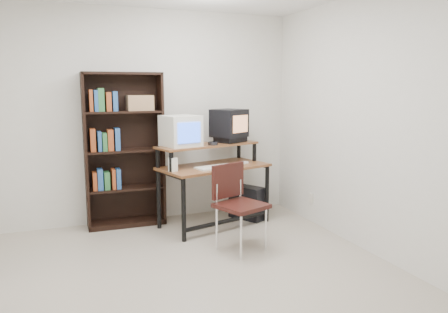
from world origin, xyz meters
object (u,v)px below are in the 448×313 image
object	(u,v)px
crt_tv	(229,123)
bookshelf	(124,148)
pc_tower	(247,202)
computer_desk	(213,168)
crt_monitor	(181,131)
school_chair	(236,197)

from	to	relation	value
crt_tv	bookshelf	world-z (taller)	bookshelf
pc_tower	crt_tv	bearing A→B (deg)	123.38
computer_desk	crt_monitor	xyz separation A→B (m)	(-0.38, 0.05, 0.46)
crt_monitor	school_chair	size ratio (longest dim) A/B	0.54
crt_monitor	school_chair	distance (m)	1.14
crt_tv	pc_tower	distance (m)	1.04
crt_monitor	school_chair	bearing A→B (deg)	-84.01
crt_monitor	pc_tower	distance (m)	1.28
school_chair	bookshelf	bearing A→B (deg)	106.29
crt_tv	school_chair	distance (m)	1.27
computer_desk	crt_monitor	distance (m)	0.60
computer_desk	school_chair	world-z (taller)	computer_desk
pc_tower	bookshelf	size ratio (longest dim) A/B	0.25
pc_tower	school_chair	world-z (taller)	school_chair
computer_desk	school_chair	size ratio (longest dim) A/B	1.61
crt_monitor	pc_tower	xyz separation A→B (m)	(0.86, 0.02, -0.94)
school_chair	crt_monitor	bearing A→B (deg)	88.92
crt_monitor	crt_tv	size ratio (longest dim) A/B	0.97
crt_tv	bookshelf	xyz separation A→B (m)	(-1.27, 0.21, -0.28)
computer_desk	school_chair	bearing A→B (deg)	-108.97
crt_tv	school_chair	xyz separation A→B (m)	(-0.32, -1.02, -0.68)
computer_desk	pc_tower	world-z (taller)	computer_desk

